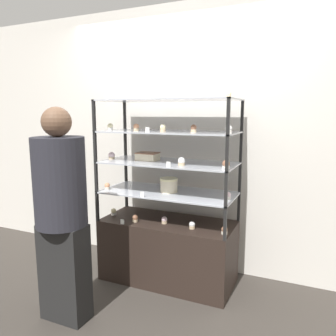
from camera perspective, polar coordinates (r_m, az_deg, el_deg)
ground_plane at (r=3.30m, az=0.00°, el=-18.75°), size 20.00×20.00×0.00m
back_wall at (r=3.30m, az=2.92°, el=4.97°), size 8.00×0.05×2.60m
display_base at (r=3.17m, az=0.00°, el=-14.13°), size 1.22×0.54×0.58m
display_riser_lower at (r=2.99m, az=0.00°, el=-4.46°), size 1.22×0.54×0.28m
display_riser_middle at (r=2.94m, az=0.00°, el=0.76°), size 1.22×0.54×0.28m
display_riser_upper at (r=2.91m, az=0.00°, el=6.12°), size 1.22×0.54×0.28m
display_riser_top at (r=2.90m, az=0.00°, el=11.55°), size 1.22×0.54×0.28m
layer_cake_centerpiece at (r=2.97m, az=0.16°, el=-2.97°), size 0.16×0.16×0.13m
sheet_cake_frosted at (r=3.04m, az=-3.58°, el=2.04°), size 0.19×0.15×0.07m
cupcake_0 at (r=3.27m, az=-9.45°, el=-7.52°), size 0.05×0.05×0.06m
cupcake_1 at (r=3.04m, az=-5.74°, el=-8.75°), size 0.05×0.05×0.06m
cupcake_2 at (r=2.99m, az=-0.68°, el=-9.06°), size 0.05×0.05×0.06m
cupcake_3 at (r=2.86m, az=4.21°, el=-9.91°), size 0.05×0.05×0.06m
cupcake_4 at (r=2.78m, az=9.78°, el=-10.66°), size 0.05×0.05×0.06m
price_tag_0 at (r=3.00m, az=-7.96°, el=-9.27°), size 0.04×0.00×0.04m
cupcake_5 at (r=3.12m, az=-10.53°, el=-3.14°), size 0.05×0.05×0.06m
cupcake_6 at (r=2.77m, az=10.38°, el=-4.77°), size 0.05×0.05×0.06m
price_tag_1 at (r=2.82m, az=-4.51°, el=-4.58°), size 0.04×0.00×0.04m
cupcake_7 at (r=3.15m, az=-9.80°, el=2.11°), size 0.06×0.06×0.07m
cupcake_8 at (r=2.73m, az=2.35°, el=1.11°), size 0.06×0.06×0.07m
cupcake_9 at (r=2.62m, az=10.05°, el=0.59°), size 0.06×0.06×0.07m
price_tag_2 at (r=2.66m, az=0.07°, el=0.65°), size 0.04×0.00×0.04m
cupcake_10 at (r=3.12m, az=-10.04°, el=7.07°), size 0.05×0.05×0.06m
cupcake_11 at (r=2.97m, az=-5.56°, el=7.06°), size 0.05×0.05×0.06m
cupcake_12 at (r=2.82m, az=-0.90°, el=6.97°), size 0.05×0.05×0.06m
cupcake_13 at (r=2.74m, az=4.48°, el=6.86°), size 0.05×0.05×0.06m
cupcake_14 at (r=2.63m, az=10.56°, el=6.62°), size 0.05×0.05×0.06m
price_tag_3 at (r=2.71m, az=-3.61°, el=6.65°), size 0.04×0.00×0.04m
cupcake_15 at (r=3.09m, az=-10.43°, el=12.11°), size 0.05×0.05×0.06m
cupcake_16 at (r=2.83m, az=-0.88°, el=12.52°), size 0.05×0.05×0.06m
cupcake_17 at (r=2.69m, az=10.49°, el=12.51°), size 0.05×0.05×0.06m
price_tag_4 at (r=2.71m, az=-3.48°, el=12.48°), size 0.04×0.00×0.04m
customer_figure at (r=2.54m, az=-18.07°, el=-7.01°), size 0.38×0.38×1.61m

